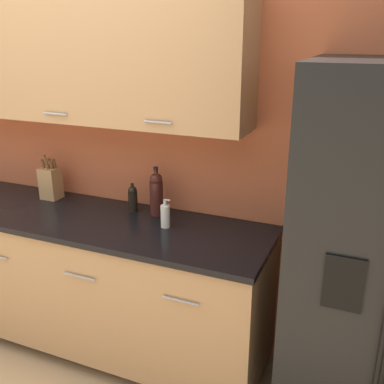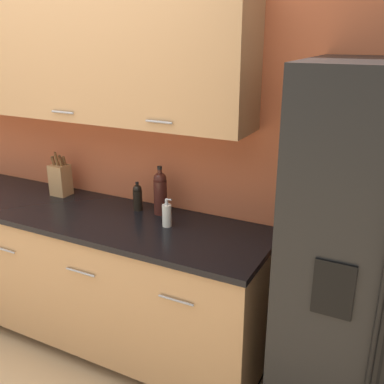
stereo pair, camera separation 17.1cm
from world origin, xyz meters
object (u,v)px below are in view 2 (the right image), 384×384
object	(u,v)px
knife_block	(60,179)
oil_bottle	(138,197)
soap_dispenser	(167,215)
wine_bottle	(160,192)

from	to	relation	value
knife_block	oil_bottle	distance (m)	0.63
knife_block	soap_dispenser	distance (m)	0.93
wine_bottle	oil_bottle	world-z (taller)	wine_bottle
soap_dispenser	oil_bottle	size ratio (longest dim) A/B	0.93
wine_bottle	soap_dispenser	distance (m)	0.21
soap_dispenser	knife_block	bearing A→B (deg)	171.84
soap_dispenser	oil_bottle	world-z (taller)	oil_bottle
knife_block	oil_bottle	bearing A→B (deg)	0.18
knife_block	soap_dispenser	bearing A→B (deg)	-8.16
knife_block	oil_bottle	world-z (taller)	knife_block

